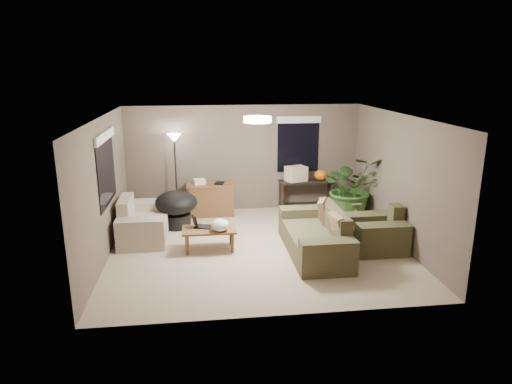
{
  "coord_description": "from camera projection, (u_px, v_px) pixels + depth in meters",
  "views": [
    {
      "loc": [
        -1.04,
        -8.08,
        3.34
      ],
      "look_at": [
        0.0,
        0.2,
        1.05
      ],
      "focal_mm": 32.0,
      "sensor_mm": 36.0,
      "label": 1
    }
  ],
  "objects": [
    {
      "name": "houseplant",
      "position": [
        351.0,
        194.0,
        10.22
      ],
      "size": [
        1.35,
        1.5,
        1.17
      ],
      "primitive_type": "imported",
      "color": "#2D5923",
      "rests_on": "ground"
    },
    {
      "name": "armchair",
      "position": [
        377.0,
        234.0,
        8.61
      ],
      "size": [
        0.95,
        1.0,
        0.85
      ],
      "color": "#49472B",
      "rests_on": "ground"
    },
    {
      "name": "ceiling_fixture",
      "position": [
        257.0,
        120.0,
        8.09
      ],
      "size": [
        0.5,
        0.5,
        0.1
      ],
      "primitive_type": "cylinder",
      "color": "white",
      "rests_on": "room_shell"
    },
    {
      "name": "laptop",
      "position": [
        200.0,
        224.0,
        8.59
      ],
      "size": [
        0.42,
        0.33,
        0.24
      ],
      "color": "black",
      "rests_on": "coffee_table"
    },
    {
      "name": "main_sofa",
      "position": [
        316.0,
        238.0,
        8.43
      ],
      "size": [
        0.95,
        2.2,
        0.85
      ],
      "color": "brown",
      "rests_on": "ground"
    },
    {
      "name": "cardboard_box",
      "position": [
        296.0,
        174.0,
        10.71
      ],
      "size": [
        0.55,
        0.48,
        0.34
      ],
      "primitive_type": "cube",
      "rotation": [
        0.0,
        0.0,
        0.34
      ],
      "color": "beige",
      "rests_on": "console_table"
    },
    {
      "name": "window_left",
      "position": [
        106.0,
        156.0,
        8.23
      ],
      "size": [
        0.05,
        1.56,
        1.33
      ],
      "color": "black",
      "rests_on": "room_shell"
    },
    {
      "name": "papasan_chair",
      "position": [
        176.0,
        206.0,
        9.74
      ],
      "size": [
        1.15,
        1.15,
        0.8
      ],
      "color": "black",
      "rests_on": "ground"
    },
    {
      "name": "pumpkin",
      "position": [
        321.0,
        175.0,
        10.8
      ],
      "size": [
        0.31,
        0.31,
        0.24
      ],
      "primitive_type": "ellipsoid",
      "rotation": [
        0.0,
        0.0,
        0.04
      ],
      "color": "orange",
      "rests_on": "console_table"
    },
    {
      "name": "window_back",
      "position": [
        298.0,
        135.0,
        10.79
      ],
      "size": [
        1.06,
        0.05,
        1.33
      ],
      "color": "black",
      "rests_on": "room_shell"
    },
    {
      "name": "coffee_table",
      "position": [
        209.0,
        232.0,
        8.55
      ],
      "size": [
        1.0,
        0.55,
        0.42
      ],
      "color": "brown",
      "rests_on": "ground"
    },
    {
      "name": "plastic_bag",
      "position": [
        220.0,
        225.0,
        8.38
      ],
      "size": [
        0.34,
        0.31,
        0.23
      ],
      "primitive_type": "ellipsoid",
      "rotation": [
        0.0,
        0.0,
        0.05
      ],
      "color": "white",
      "rests_on": "coffee_table"
    },
    {
      "name": "console_table",
      "position": [
        306.0,
        193.0,
        10.87
      ],
      "size": [
        1.3,
        0.4,
        0.75
      ],
      "color": "black",
      "rests_on": "ground"
    },
    {
      "name": "desk",
      "position": [
        211.0,
        199.0,
        10.57
      ],
      "size": [
        1.1,
        0.5,
        0.75
      ],
      "color": "brown",
      "rests_on": "ground"
    },
    {
      "name": "desk_papers",
      "position": [
        204.0,
        182.0,
        10.43
      ],
      "size": [
        0.71,
        0.31,
        0.12
      ],
      "color": "silver",
      "rests_on": "desk"
    },
    {
      "name": "throw_pillows",
      "position": [
        331.0,
        219.0,
        8.37
      ],
      "size": [
        0.39,
        1.39,
        0.47
      ],
      "color": "#8C7251",
      "rests_on": "main_sofa"
    },
    {
      "name": "floor_lamp",
      "position": [
        175.0,
        148.0,
        10.18
      ],
      "size": [
        0.32,
        0.32,
        1.91
      ],
      "color": "black",
      "rests_on": "ground"
    },
    {
      "name": "loveseat",
      "position": [
        143.0,
        224.0,
        9.17
      ],
      "size": [
        0.9,
        1.6,
        0.85
      ],
      "color": "beige",
      "rests_on": "ground"
    },
    {
      "name": "room_shell",
      "position": [
        257.0,
        184.0,
        8.41
      ],
      "size": [
        5.5,
        5.5,
        5.5
      ],
      "color": "#C4B092",
      "rests_on": "ground"
    },
    {
      "name": "cat_scratching_post",
      "position": [
        354.0,
        215.0,
        9.99
      ],
      "size": [
        0.32,
        0.32,
        0.5
      ],
      "color": "tan",
      "rests_on": "ground"
    }
  ]
}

